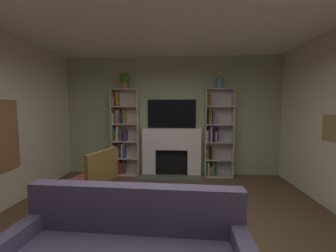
{
  "coord_description": "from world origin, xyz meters",
  "views": [
    {
      "loc": [
        0.2,
        -2.37,
        1.64
      ],
      "look_at": [
        0.0,
        1.07,
        1.34
      ],
      "focal_mm": 22.01,
      "sensor_mm": 36.0,
      "label": 1
    }
  ],
  "objects_px": {
    "tv": "(172,114)",
    "potted_plant": "(125,80)",
    "fireplace": "(172,151)",
    "bookshelf_right": "(215,135)",
    "armchair": "(92,181)",
    "bookshelf_left": "(123,135)",
    "vase_with_flowers": "(220,83)"
  },
  "relations": [
    {
      "from": "fireplace",
      "to": "bookshelf_right",
      "type": "bearing_deg",
      "value": -0.15
    },
    {
      "from": "potted_plant",
      "to": "armchair",
      "type": "bearing_deg",
      "value": -90.78
    },
    {
      "from": "potted_plant",
      "to": "armchair",
      "type": "distance_m",
      "value": 2.6
    },
    {
      "from": "bookshelf_right",
      "to": "potted_plant",
      "type": "distance_m",
      "value": 2.53
    },
    {
      "from": "potted_plant",
      "to": "armchair",
      "type": "height_order",
      "value": "potted_plant"
    },
    {
      "from": "tv",
      "to": "potted_plant",
      "type": "height_order",
      "value": "potted_plant"
    },
    {
      "from": "fireplace",
      "to": "tv",
      "type": "bearing_deg",
      "value": 90.0
    },
    {
      "from": "bookshelf_right",
      "to": "vase_with_flowers",
      "type": "bearing_deg",
      "value": -25.84
    },
    {
      "from": "bookshelf_right",
      "to": "potted_plant",
      "type": "relative_size",
      "value": 5.58
    },
    {
      "from": "tv",
      "to": "bookshelf_right",
      "type": "height_order",
      "value": "bookshelf_right"
    },
    {
      "from": "fireplace",
      "to": "bookshelf_right",
      "type": "xyz_separation_m",
      "value": [
        1.04,
        -0.0,
        0.38
      ]
    },
    {
      "from": "tv",
      "to": "vase_with_flowers",
      "type": "xyz_separation_m",
      "value": [
        1.12,
        -0.12,
        0.72
      ]
    },
    {
      "from": "tv",
      "to": "bookshelf_left",
      "type": "xyz_separation_m",
      "value": [
        -1.19,
        -0.08,
        -0.52
      ]
    },
    {
      "from": "fireplace",
      "to": "armchair",
      "type": "xyz_separation_m",
      "value": [
        -1.14,
        -1.94,
        -0.08
      ]
    },
    {
      "from": "tv",
      "to": "armchair",
      "type": "relative_size",
      "value": 1.15
    },
    {
      "from": "potted_plant",
      "to": "vase_with_flowers",
      "type": "distance_m",
      "value": 2.24
    },
    {
      "from": "vase_with_flowers",
      "to": "armchair",
      "type": "xyz_separation_m",
      "value": [
        -2.26,
        -1.9,
        -1.69
      ]
    },
    {
      "from": "armchair",
      "to": "bookshelf_left",
      "type": "bearing_deg",
      "value": 91.43
    },
    {
      "from": "tv",
      "to": "bookshelf_right",
      "type": "distance_m",
      "value": 1.16
    },
    {
      "from": "potted_plant",
      "to": "vase_with_flowers",
      "type": "relative_size",
      "value": 1.01
    },
    {
      "from": "bookshelf_right",
      "to": "fireplace",
      "type": "bearing_deg",
      "value": 179.85
    },
    {
      "from": "fireplace",
      "to": "armchair",
      "type": "distance_m",
      "value": 2.25
    },
    {
      "from": "fireplace",
      "to": "armchair",
      "type": "bearing_deg",
      "value": -120.56
    },
    {
      "from": "fireplace",
      "to": "tv",
      "type": "relative_size",
      "value": 1.3
    },
    {
      "from": "tv",
      "to": "potted_plant",
      "type": "distance_m",
      "value": 1.39
    },
    {
      "from": "bookshelf_left",
      "to": "armchair",
      "type": "xyz_separation_m",
      "value": [
        0.05,
        -1.94,
        -0.45
      ]
    },
    {
      "from": "fireplace",
      "to": "vase_with_flowers",
      "type": "bearing_deg",
      "value": -2.09
    },
    {
      "from": "bookshelf_left",
      "to": "potted_plant",
      "type": "height_order",
      "value": "potted_plant"
    },
    {
      "from": "bookshelf_right",
      "to": "vase_with_flowers",
      "type": "xyz_separation_m",
      "value": [
        0.08,
        -0.04,
        1.23
      ]
    },
    {
      "from": "bookshelf_left",
      "to": "armchair",
      "type": "distance_m",
      "value": 1.99
    },
    {
      "from": "bookshelf_right",
      "to": "armchair",
      "type": "relative_size",
      "value": 2.07
    },
    {
      "from": "fireplace",
      "to": "vase_with_flowers",
      "type": "relative_size",
      "value": 4.07
    }
  ]
}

